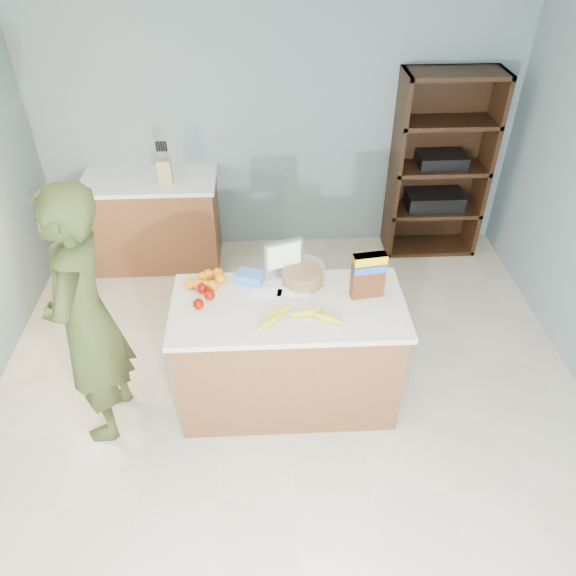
{
  "coord_description": "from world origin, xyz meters",
  "views": [
    {
      "loc": [
        -0.15,
        -2.57,
        3.24
      ],
      "look_at": [
        0.0,
        0.35,
        1.0
      ],
      "focal_mm": 35.0,
      "sensor_mm": 36.0,
      "label": 1
    }
  ],
  "objects_px": {
    "tv": "(283,256)",
    "cereal_box": "(368,272)",
    "shelving_unit": "(438,169)",
    "person": "(86,321)",
    "counter_peninsula": "(288,357)"
  },
  "relations": [
    {
      "from": "tv",
      "to": "cereal_box",
      "type": "xyz_separation_m",
      "value": [
        0.55,
        -0.26,
        0.03
      ]
    },
    {
      "from": "shelving_unit",
      "to": "cereal_box",
      "type": "xyz_separation_m",
      "value": [
        -1.02,
        -1.97,
        0.23
      ]
    },
    {
      "from": "person",
      "to": "cereal_box",
      "type": "xyz_separation_m",
      "value": [
        1.81,
        0.22,
        0.15
      ]
    },
    {
      "from": "shelving_unit",
      "to": "person",
      "type": "bearing_deg",
      "value": -142.26
    },
    {
      "from": "cereal_box",
      "to": "counter_peninsula",
      "type": "bearing_deg",
      "value": -171.82
    },
    {
      "from": "counter_peninsula",
      "to": "shelving_unit",
      "type": "relative_size",
      "value": 0.87
    },
    {
      "from": "tv",
      "to": "cereal_box",
      "type": "distance_m",
      "value": 0.61
    },
    {
      "from": "counter_peninsula",
      "to": "cereal_box",
      "type": "distance_m",
      "value": 0.86
    },
    {
      "from": "shelving_unit",
      "to": "cereal_box",
      "type": "distance_m",
      "value": 2.23
    },
    {
      "from": "person",
      "to": "tv",
      "type": "bearing_deg",
      "value": 112.57
    },
    {
      "from": "person",
      "to": "shelving_unit",
      "type": "bearing_deg",
      "value": 129.67
    },
    {
      "from": "tv",
      "to": "counter_peninsula",
      "type": "bearing_deg",
      "value": -86.96
    },
    {
      "from": "cereal_box",
      "to": "shelving_unit",
      "type": "bearing_deg",
      "value": 62.65
    },
    {
      "from": "shelving_unit",
      "to": "cereal_box",
      "type": "height_order",
      "value": "shelving_unit"
    },
    {
      "from": "person",
      "to": "cereal_box",
      "type": "distance_m",
      "value": 1.83
    }
  ]
}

